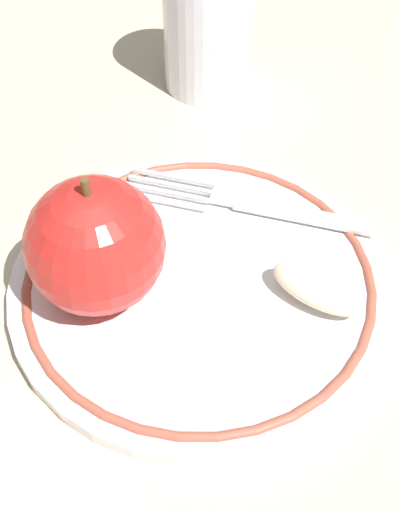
{
  "coord_description": "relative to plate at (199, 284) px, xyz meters",
  "views": [
    {
      "loc": [
        0.12,
        -0.26,
        0.35
      ],
      "look_at": [
        -0.01,
        -0.01,
        0.03
      ],
      "focal_mm": 50.0,
      "sensor_mm": 36.0,
      "label": 1
    }
  ],
  "objects": [
    {
      "name": "drinking_glass",
      "position": [
        -0.1,
        0.2,
        0.05
      ],
      "size": [
        0.07,
        0.07,
        0.11
      ],
      "primitive_type": "cylinder",
      "color": "silver",
      "rests_on": "ground_plane"
    },
    {
      "name": "fork",
      "position": [
        0.0,
        0.07,
        0.01
      ],
      "size": [
        0.17,
        0.06,
        0.0
      ],
      "rotation": [
        0.0,
        0.0,
        3.37
      ],
      "color": "silver",
      "rests_on": "plate"
    },
    {
      "name": "ground_plane",
      "position": [
        0.01,
        0.01,
        -0.01
      ],
      "size": [
        2.0,
        2.0,
        0.0
      ],
      "primitive_type": "plane",
      "color": "#BAA78F"
    },
    {
      "name": "apple_slice_front",
      "position": [
        0.07,
        0.02,
        0.02
      ],
      "size": [
        0.06,
        0.03,
        0.02
      ],
      "primitive_type": "ellipsoid",
      "rotation": [
        0.0,
        0.0,
        6.18
      ],
      "color": "#F2E9C2",
      "rests_on": "plate"
    },
    {
      "name": "plate",
      "position": [
        0.0,
        0.0,
        0.0
      ],
      "size": [
        0.24,
        0.24,
        0.01
      ],
      "color": "white",
      "rests_on": "ground_plane"
    },
    {
      "name": "apple_red_whole",
      "position": [
        -0.05,
        -0.04,
        0.05
      ],
      "size": [
        0.08,
        0.08,
        0.09
      ],
      "color": "red",
      "rests_on": "plate"
    }
  ]
}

